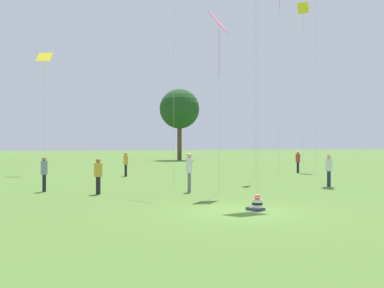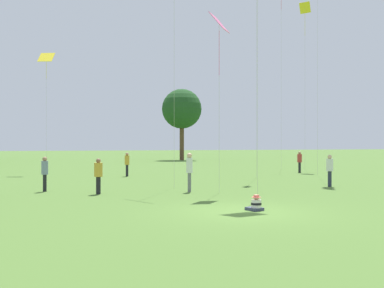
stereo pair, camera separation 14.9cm
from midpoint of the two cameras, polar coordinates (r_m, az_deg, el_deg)
name	(u,v)px [view 2 (the right image)]	position (r m, az deg, el deg)	size (l,w,h in m)	color
ground_plane	(242,212)	(14.91, 6.70, -8.54)	(300.00, 300.00, 0.00)	#4C702D
seated_toddler	(256,204)	(15.19, 8.37, -7.59)	(0.53, 0.60, 0.53)	#383D56
person_standing_0	(98,173)	(20.28, -11.60, -3.64)	(0.52, 0.52, 1.58)	black
person_standing_2	(45,171)	(22.01, -18.01, -3.22)	(0.43, 0.43, 1.63)	black
person_standing_4	(127,162)	(31.17, -8.12, -2.29)	(0.40, 0.40, 1.64)	black
person_standing_5	(300,160)	(36.02, 13.62, -2.00)	(0.48, 0.48, 1.65)	black
person_standing_6	(330,168)	(24.44, 17.25, -2.89)	(0.43, 0.43, 1.66)	#282D42
person_standing_7	(189,168)	(20.73, -0.13, -3.06)	(0.36, 0.36, 1.81)	slate
kite_1	(46,60)	(36.52, -17.90, 10.14)	(1.34, 1.17, 9.26)	yellow
kite_5	(305,15)	(42.12, 14.25, 15.58)	(0.88, 1.00, 14.64)	yellow
kite_9	(219,27)	(21.11, 3.68, 14.60)	(1.22, 1.25, 8.15)	pink
distant_tree_2	(182,109)	(63.27, -1.24, 4.44)	(5.58, 5.58, 10.01)	brown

